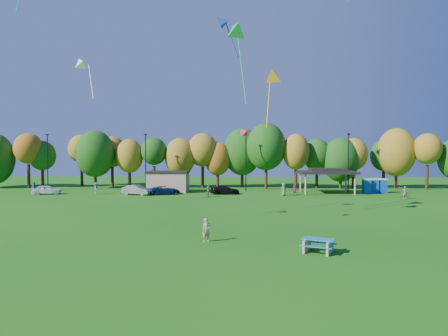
{
  "coord_description": "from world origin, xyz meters",
  "views": [
    {
      "loc": [
        1.31,
        -23.03,
        5.88
      ],
      "look_at": [
        0.03,
        6.0,
        4.86
      ],
      "focal_mm": 32.0,
      "sensor_mm": 36.0,
      "label": 1
    }
  ],
  "objects_px": {
    "porta_potties": "(375,186)",
    "kite_flyer": "(206,230)",
    "car_b": "(137,190)",
    "car_c": "(165,190)",
    "picnic_table": "(318,244)",
    "car_a": "(47,190)",
    "car_d": "(225,190)"
  },
  "relations": [
    {
      "from": "picnic_table",
      "to": "car_b",
      "type": "xyz_separation_m",
      "value": [
        -19.61,
        32.78,
        0.24
      ]
    },
    {
      "from": "picnic_table",
      "to": "car_b",
      "type": "bearing_deg",
      "value": 144.75
    },
    {
      "from": "porta_potties",
      "to": "car_c",
      "type": "distance_m",
      "value": 31.38
    },
    {
      "from": "picnic_table",
      "to": "kite_flyer",
      "type": "bearing_deg",
      "value": -176.53
    },
    {
      "from": "kite_flyer",
      "to": "car_a",
      "type": "relative_size",
      "value": 0.4
    },
    {
      "from": "porta_potties",
      "to": "kite_flyer",
      "type": "bearing_deg",
      "value": -123.09
    },
    {
      "from": "car_c",
      "to": "car_a",
      "type": "bearing_deg",
      "value": 72.14
    },
    {
      "from": "picnic_table",
      "to": "car_c",
      "type": "bearing_deg",
      "value": 139.07
    },
    {
      "from": "porta_potties",
      "to": "kite_flyer",
      "type": "height_order",
      "value": "porta_potties"
    },
    {
      "from": "porta_potties",
      "to": "picnic_table",
      "type": "bearing_deg",
      "value": -112.69
    },
    {
      "from": "car_b",
      "to": "car_c",
      "type": "distance_m",
      "value": 3.9
    },
    {
      "from": "porta_potties",
      "to": "picnic_table",
      "type": "relative_size",
      "value": 1.57
    },
    {
      "from": "car_d",
      "to": "kite_flyer",
      "type": "bearing_deg",
      "value": 174.67
    },
    {
      "from": "porta_potties",
      "to": "car_b",
      "type": "relative_size",
      "value": 0.86
    },
    {
      "from": "car_d",
      "to": "car_c",
      "type": "bearing_deg",
      "value": 89.17
    },
    {
      "from": "porta_potties",
      "to": "car_c",
      "type": "xyz_separation_m",
      "value": [
        -31.2,
        -3.33,
        -0.47
      ]
    },
    {
      "from": "kite_flyer",
      "to": "car_a",
      "type": "bearing_deg",
      "value": 105.09
    },
    {
      "from": "picnic_table",
      "to": "car_d",
      "type": "bearing_deg",
      "value": 125.47
    },
    {
      "from": "car_a",
      "to": "car_c",
      "type": "bearing_deg",
      "value": -105.22
    },
    {
      "from": "picnic_table",
      "to": "kite_flyer",
      "type": "height_order",
      "value": "kite_flyer"
    },
    {
      "from": "porta_potties",
      "to": "car_b",
      "type": "height_order",
      "value": "porta_potties"
    },
    {
      "from": "kite_flyer",
      "to": "car_b",
      "type": "xyz_separation_m",
      "value": [
        -12.68,
        30.21,
        -0.07
      ]
    },
    {
      "from": "car_b",
      "to": "car_c",
      "type": "xyz_separation_m",
      "value": [
        3.83,
        0.74,
        -0.1
      ]
    },
    {
      "from": "car_b",
      "to": "car_a",
      "type": "bearing_deg",
      "value": 106.7
    },
    {
      "from": "kite_flyer",
      "to": "car_c",
      "type": "relative_size",
      "value": 0.35
    },
    {
      "from": "picnic_table",
      "to": "kite_flyer",
      "type": "distance_m",
      "value": 7.4
    },
    {
      "from": "porta_potties",
      "to": "car_c",
      "type": "height_order",
      "value": "porta_potties"
    },
    {
      "from": "car_b",
      "to": "kite_flyer",
      "type": "bearing_deg",
      "value": -139.91
    },
    {
      "from": "car_b",
      "to": "car_c",
      "type": "relative_size",
      "value": 0.97
    },
    {
      "from": "car_c",
      "to": "car_d",
      "type": "relative_size",
      "value": 1.04
    },
    {
      "from": "car_a",
      "to": "car_c",
      "type": "distance_m",
      "value": 17.18
    },
    {
      "from": "porta_potties",
      "to": "car_b",
      "type": "distance_m",
      "value": 35.27
    }
  ]
}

